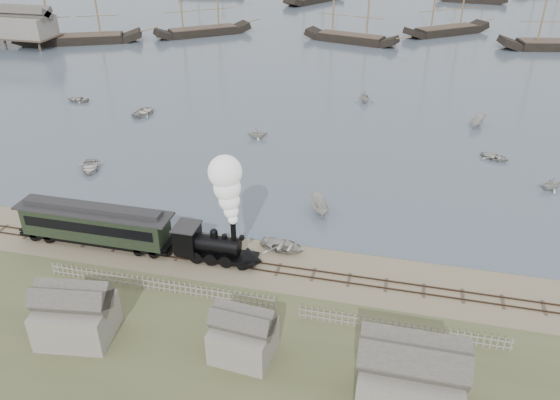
# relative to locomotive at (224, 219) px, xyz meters

# --- Properties ---
(ground) EXTENTS (600.00, 600.00, 0.00)m
(ground) POSITION_rel_locomotive_xyz_m (2.58, 2.00, -4.39)
(ground) COLOR gray
(ground) RESTS_ON ground
(rail_track) EXTENTS (120.00, 1.80, 0.16)m
(rail_track) POSITION_rel_locomotive_xyz_m (2.58, 0.00, -4.35)
(rail_track) COLOR #3D2D21
(rail_track) RESTS_ON ground
(picket_fence_west) EXTENTS (19.00, 0.10, 1.20)m
(picket_fence_west) POSITION_rel_locomotive_xyz_m (-3.92, -5.00, -4.39)
(picket_fence_west) COLOR gray
(picket_fence_west) RESTS_ON ground
(picket_fence_east) EXTENTS (15.00, 0.10, 1.20)m
(picket_fence_east) POSITION_rel_locomotive_xyz_m (15.08, -5.50, -4.39)
(picket_fence_east) COLOR gray
(picket_fence_east) RESTS_ON ground
(shed_left) EXTENTS (5.00, 4.00, 4.10)m
(shed_left) POSITION_rel_locomotive_xyz_m (-7.42, -11.00, -4.39)
(shed_left) COLOR gray
(shed_left) RESTS_ON ground
(shed_mid) EXTENTS (4.00, 3.50, 3.60)m
(shed_mid) POSITION_rel_locomotive_xyz_m (4.58, -10.00, -4.39)
(shed_mid) COLOR gray
(shed_mid) RESTS_ON ground
(locomotive) EXTENTS (7.64, 2.85, 9.53)m
(locomotive) POSITION_rel_locomotive_xyz_m (0.00, 0.00, 0.00)
(locomotive) COLOR black
(locomotive) RESTS_ON ground
(passenger_coach) EXTENTS (14.39, 2.78, 3.50)m
(passenger_coach) POSITION_rel_locomotive_xyz_m (-12.18, 0.00, -2.19)
(passenger_coach) COLOR black
(passenger_coach) RESTS_ON ground
(beached_dinghy) EXTENTS (3.51, 4.48, 0.85)m
(beached_dinghy) POSITION_rel_locomotive_xyz_m (4.28, 2.98, -3.97)
(beached_dinghy) COLOR #BBB8B2
(beached_dinghy) RESTS_ON ground
(rowboat_0) EXTENTS (4.95, 4.41, 0.85)m
(rowboat_0) POSITION_rel_locomotive_xyz_m (-20.98, 13.49, -3.91)
(rowboat_0) COLOR #BBB8B2
(rowboat_0) RESTS_ON harbor_water
(rowboat_1) EXTENTS (2.82, 3.09, 1.38)m
(rowboat_1) POSITION_rel_locomotive_xyz_m (-4.84, 27.22, -3.64)
(rowboat_1) COLOR #BBB8B2
(rowboat_1) RESTS_ON harbor_water
(rowboat_2) EXTENTS (4.04, 2.84, 1.46)m
(rowboat_2) POSITION_rel_locomotive_xyz_m (6.24, 10.24, -3.60)
(rowboat_2) COLOR #BBB8B2
(rowboat_2) RESTS_ON harbor_water
(rowboat_3) EXTENTS (3.57, 4.01, 0.69)m
(rowboat_3) POSITION_rel_locomotive_xyz_m (24.60, 27.50, -3.99)
(rowboat_3) COLOR #BBB8B2
(rowboat_3) RESTS_ON harbor_water
(rowboat_4) EXTENTS (3.23, 3.40, 1.40)m
(rowboat_4) POSITION_rel_locomotive_xyz_m (29.64, 20.83, -3.63)
(rowboat_4) COLOR #BBB8B2
(rowboat_4) RESTS_ON harbor_water
(rowboat_5) EXTENTS (3.95, 2.78, 1.43)m
(rowboat_5) POSITION_rel_locomotive_xyz_m (23.29, 38.34, -3.62)
(rowboat_5) COLOR #BBB8B2
(rowboat_5) RESTS_ON harbor_water
(rowboat_6) EXTENTS (2.56, 3.56, 0.73)m
(rowboat_6) POSITION_rel_locomotive_xyz_m (-35.70, 34.88, -3.97)
(rowboat_6) COLOR #BBB8B2
(rowboat_6) RESTS_ON harbor_water
(rowboat_7) EXTENTS (3.82, 3.51, 1.69)m
(rowboat_7) POSITION_rel_locomotive_xyz_m (7.24, 44.99, -3.49)
(rowboat_7) COLOR #BBB8B2
(rowboat_7) RESTS_ON harbor_water
(rowboat_8) EXTENTS (4.89, 3.88, 0.91)m
(rowboat_8) POSITION_rel_locomotive_xyz_m (-23.10, 32.01, -3.88)
(rowboat_8) COLOR #BBB8B2
(rowboat_8) RESTS_ON harbor_water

